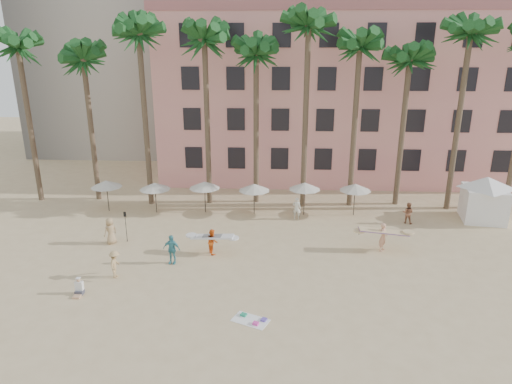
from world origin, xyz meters
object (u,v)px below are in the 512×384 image
object	(u,v)px
pink_hotel	(339,96)
carrier_white	(212,240)
carrier_yellow	(383,235)
cabana	(485,195)

from	to	relation	value
pink_hotel	carrier_white	bearing A→B (deg)	-116.31
carrier_yellow	carrier_white	xyz separation A→B (m)	(-11.27, -1.02, -0.17)
pink_hotel	carrier_yellow	xyz separation A→B (m)	(0.93, -19.90, -6.92)
carrier_yellow	pink_hotel	bearing A→B (deg)	92.67
cabana	carrier_white	xyz separation A→B (m)	(-20.20, -7.01, -1.16)
pink_hotel	cabana	size ratio (longest dim) A/B	6.74
pink_hotel	carrier_white	world-z (taller)	pink_hotel
cabana	carrier_white	world-z (taller)	cabana
carrier_yellow	carrier_white	size ratio (longest dim) A/B	1.13
pink_hotel	carrier_yellow	world-z (taller)	pink_hotel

